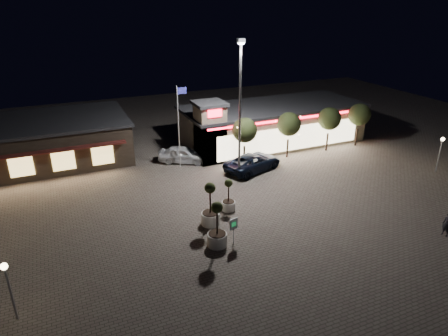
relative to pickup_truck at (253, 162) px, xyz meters
name	(u,v)px	position (x,y,z in m)	size (l,w,h in m)	color
ground	(261,226)	(-4.17, -9.38, -0.83)	(90.00, 90.00, 0.00)	#635B50
retail_building	(269,124)	(5.34, 6.43, 1.38)	(20.40, 8.40, 6.10)	gray
restaurant_building	(44,141)	(-18.17, 10.59, 1.32)	(16.40, 11.00, 4.30)	#382D23
floodlight_pole	(240,104)	(-2.17, -1.38, 6.18)	(0.60, 0.40, 12.38)	gray
flagpole	(179,120)	(-6.07, 3.62, 3.91)	(0.95, 0.10, 8.00)	white
lamp_post_east	(441,148)	(15.83, -7.38, 1.62)	(0.36, 0.36, 3.48)	gray
lamp_post_south	(8,280)	(-20.17, -12.38, 1.62)	(0.36, 0.36, 3.48)	gray
string_tree_a	(245,130)	(-0.17, 1.62, 2.73)	(2.42, 2.42, 4.79)	#332319
string_tree_b	(289,124)	(4.83, 1.62, 2.73)	(2.42, 2.42, 4.79)	#332319
string_tree_c	(329,119)	(9.83, 1.62, 2.73)	(2.42, 2.42, 4.79)	#332319
string_tree_d	(359,115)	(13.83, 1.62, 2.73)	(2.42, 2.42, 4.79)	#332319
pickup_truck	(253,162)	(0.00, 0.00, 0.00)	(2.77, 6.01, 1.67)	black
white_sedan	(183,154)	(-5.52, 4.62, 0.00)	(1.98, 4.92, 1.68)	silver
pedestrian	(447,224)	(7.03, -15.63, 0.04)	(0.64, 0.42, 1.74)	black
planter_left	(210,212)	(-7.46, -7.62, 0.20)	(1.36, 1.36, 3.34)	silver
planter_mid	(217,232)	(-8.06, -10.36, 0.17)	(1.33, 1.33, 3.27)	silver
planter_right	(228,201)	(-5.38, -6.22, -0.02)	(1.07, 1.07, 2.63)	silver
valet_sign	(234,226)	(-6.96, -10.57, 0.49)	(0.62, 0.18, 1.90)	gray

